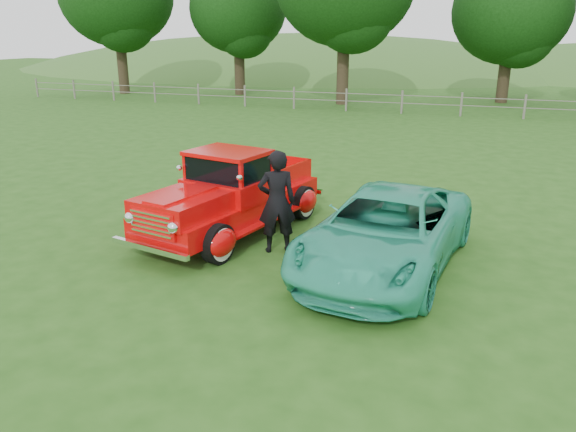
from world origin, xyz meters
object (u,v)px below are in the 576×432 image
(tree_near_east, at_px, (511,11))
(teal_sedan, at_px, (386,232))
(man, at_px, (277,202))
(tree_mid_west, at_px, (238,9))
(red_pickup, at_px, (231,196))

(tree_near_east, height_order, teal_sedan, tree_near_east)
(man, bearing_deg, tree_mid_west, -93.44)
(teal_sedan, distance_m, man, 2.16)
(red_pickup, xyz_separation_m, teal_sedan, (3.43, -0.85, -0.10))
(red_pickup, height_order, man, man)
(tree_mid_west, distance_m, red_pickup, 28.63)
(tree_near_east, height_order, red_pickup, tree_near_east)
(teal_sedan, bearing_deg, red_pickup, 172.77)
(tree_mid_west, xyz_separation_m, man, (12.71, -26.55, -4.55))
(tree_mid_west, relative_size, tree_near_east, 1.02)
(red_pickup, relative_size, man, 2.61)
(tree_mid_west, relative_size, red_pickup, 1.61)
(tree_near_east, bearing_deg, man, -98.86)
(tree_near_east, bearing_deg, red_pickup, -101.78)
(tree_near_east, xyz_separation_m, red_pickup, (-5.60, -26.83, -4.45))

